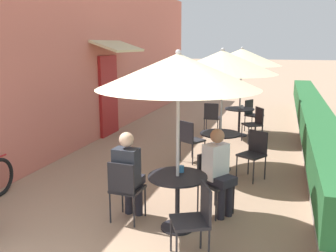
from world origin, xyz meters
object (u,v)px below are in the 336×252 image
at_px(cafe_chair_far_right, 212,116).
at_px(patio_table_mid, 220,143).
at_px(patio_umbrella_near, 178,71).
at_px(coffee_cup_near, 181,169).
at_px(patio_umbrella_mid, 222,62).
at_px(cafe_chair_far_left, 252,113).
at_px(coffee_cup_far, 242,107).
at_px(patio_table_near, 178,191).
at_px(cafe_chair_near_back, 196,216).
at_px(cafe_chair_mid_left, 190,138).
at_px(cafe_chair_near_left, 212,178).
at_px(seated_patron_near_left, 218,168).
at_px(patio_umbrella_far, 242,57).
at_px(cafe_chair_far_back, 255,122).
at_px(cafe_chair_near_right, 125,186).
at_px(seated_patron_near_right, 128,172).
at_px(cafe_chair_mid_right, 254,151).
at_px(patio_table_far, 239,116).

bearing_deg(cafe_chair_far_right, patio_table_mid, -78.35).
bearing_deg(patio_umbrella_near, coffee_cup_near, 85.67).
distance_m(patio_umbrella_mid, cafe_chair_far_right, 3.30).
distance_m(cafe_chair_far_left, coffee_cup_far, 0.72).
distance_m(patio_table_near, cafe_chair_near_back, 0.73).
bearing_deg(coffee_cup_far, cafe_chair_mid_left, -105.89).
relative_size(cafe_chair_near_left, cafe_chair_far_left, 1.00).
xyz_separation_m(seated_patron_near_left, patio_umbrella_far, (-0.25, 4.87, 1.38)).
height_order(patio_table_mid, cafe_chair_far_back, cafe_chair_far_back).
xyz_separation_m(patio_umbrella_near, cafe_chair_near_right, (-0.73, -0.03, -1.55)).
bearing_deg(coffee_cup_near, seated_patron_near_left, 46.09).
distance_m(patio_umbrella_mid, cafe_chair_far_left, 3.93).
bearing_deg(patio_table_mid, patio_table_near, -93.18).
distance_m(seated_patron_near_right, cafe_chair_mid_left, 2.76).
height_order(cafe_chair_near_right, coffee_cup_near, cafe_chair_near_right).
distance_m(patio_table_near, cafe_chair_mid_right, 2.37).
distance_m(patio_umbrella_near, seated_patron_near_right, 1.56).
bearing_deg(patio_umbrella_far, patio_table_far, -97.13).
bearing_deg(patio_umbrella_mid, coffee_cup_near, -93.11).
xyz_separation_m(cafe_chair_near_back, cafe_chair_far_back, (0.24, 5.50, 0.00)).
bearing_deg(cafe_chair_far_back, cafe_chair_near_left, 144.13).
height_order(seated_patron_near_right, coffee_cup_near, seated_patron_near_right).
bearing_deg(cafe_chair_near_back, cafe_chair_near_right, 36.02).
relative_size(cafe_chair_mid_right, coffee_cup_far, 9.67).
distance_m(coffee_cup_near, cafe_chair_mid_right, 2.25).
bearing_deg(patio_umbrella_far, cafe_chair_far_left, 67.99).
distance_m(cafe_chair_near_back, patio_umbrella_far, 6.27).
bearing_deg(cafe_chair_mid_left, coffee_cup_near, -48.56).
relative_size(patio_table_far, cafe_chair_far_left, 0.89).
bearing_deg(cafe_chair_mid_left, cafe_chair_far_back, 90.82).
distance_m(cafe_chair_near_right, cafe_chair_mid_right, 2.74).
distance_m(patio_umbrella_near, patio_table_far, 5.67).
height_order(cafe_chair_mid_left, cafe_chair_mid_right, same).
distance_m(cafe_chair_near_left, cafe_chair_mid_right, 1.66).
distance_m(seated_patron_near_left, cafe_chair_near_right, 1.32).
bearing_deg(cafe_chair_far_right, cafe_chair_near_back, -83.08).
xyz_separation_m(cafe_chair_near_back, coffee_cup_far, (-0.16, 6.11, 0.26)).
distance_m(seated_patron_near_right, coffee_cup_far, 5.50).
xyz_separation_m(cafe_chair_far_left, cafe_chair_far_right, (-1.00, -0.78, 0.00)).
xyz_separation_m(patio_table_far, cafe_chair_far_left, (0.27, 0.68, -0.01)).
distance_m(cafe_chair_mid_right, patio_table_far, 3.28).
bearing_deg(seated_patron_near_right, seated_patron_near_left, 27.21).
bearing_deg(cafe_chair_far_left, seated_patron_near_left, 27.82).
relative_size(cafe_chair_near_left, patio_table_mid, 1.13).
relative_size(seated_patron_near_left, patio_table_far, 1.62).
height_order(patio_table_far, cafe_chair_far_back, cafe_chair_far_back).
xyz_separation_m(cafe_chair_near_back, cafe_chair_far_right, (-0.93, 5.97, 0.00)).
height_order(patio_umbrella_near, coffee_cup_far, patio_umbrella_near).
bearing_deg(cafe_chair_mid_left, coffee_cup_far, 104.24).
xyz_separation_m(coffee_cup_near, coffee_cup_far, (0.22, 5.35, 0.00)).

